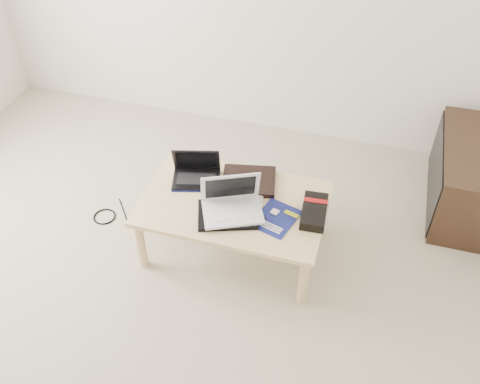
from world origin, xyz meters
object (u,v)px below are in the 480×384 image
(netbook, at_px, (196,173))
(media_cabinet, at_px, (465,177))
(white_laptop, at_px, (232,203))
(gpu_box, at_px, (314,211))
(coffee_table, at_px, (234,208))

(netbook, bearing_deg, media_cabinet, 22.39)
(white_laptop, bearing_deg, gpu_box, 13.06)
(netbook, bearing_deg, white_laptop, -36.85)
(media_cabinet, bearing_deg, coffee_table, -149.15)
(white_laptop, bearing_deg, netbook, 143.15)
(media_cabinet, height_order, gpu_box, media_cabinet)
(media_cabinet, bearing_deg, white_laptop, -146.31)
(white_laptop, bearing_deg, media_cabinet, 33.69)
(coffee_table, bearing_deg, media_cabinet, 30.85)
(white_laptop, distance_m, gpu_box, 0.48)
(coffee_table, xyz_separation_m, white_laptop, (0.01, -0.09, 0.12))
(media_cabinet, bearing_deg, gpu_box, -138.30)
(coffee_table, relative_size, gpu_box, 3.79)
(coffee_table, xyz_separation_m, gpu_box, (0.48, 0.02, 0.08))
(coffee_table, bearing_deg, gpu_box, 2.61)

